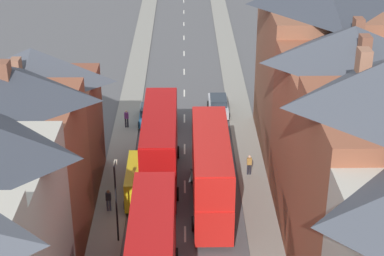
# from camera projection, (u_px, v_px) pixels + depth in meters

# --- Properties ---
(pavement_left) EXTENTS (2.20, 104.00, 0.14)m
(pavement_left) POSITION_uv_depth(u_px,v_px,m) (130.00, 109.00, 59.60)
(pavement_left) COLOR gray
(pavement_left) RESTS_ON ground
(pavement_right) EXTENTS (2.20, 104.00, 0.14)m
(pavement_right) POSITION_uv_depth(u_px,v_px,m) (239.00, 109.00, 59.72)
(pavement_right) COLOR gray
(pavement_right) RESTS_ON ground
(centre_line_dashes) EXTENTS (0.14, 97.80, 0.01)m
(centre_line_dashes) POSITION_uv_depth(u_px,v_px,m) (184.00, 118.00, 57.89)
(centre_line_dashes) COLOR silver
(centre_line_dashes) RESTS_ON ground
(terrace_row_right) EXTENTS (8.00, 49.24, 14.55)m
(terrace_row_right) POSITION_uv_depth(u_px,v_px,m) (384.00, 194.00, 32.78)
(terrace_row_right) COLOR brown
(terrace_row_right) RESTS_ON ground
(double_decker_bus_mid_street) EXTENTS (2.74, 10.80, 5.30)m
(double_decker_bus_mid_street) POSITION_uv_depth(u_px,v_px,m) (160.00, 146.00, 46.88)
(double_decker_bus_mid_street) COLOR #B70F0F
(double_decker_bus_mid_street) RESTS_ON ground
(double_decker_bus_far_approaching) EXTENTS (2.74, 10.80, 5.30)m
(double_decker_bus_far_approaching) POSITION_uv_depth(u_px,v_px,m) (211.00, 170.00, 43.55)
(double_decker_bus_far_approaching) COLOR red
(double_decker_bus_far_approaching) RESTS_ON ground
(car_near_blue) EXTENTS (1.90, 4.47, 1.67)m
(car_near_blue) POSITION_uv_depth(u_px,v_px,m) (218.00, 105.00, 58.58)
(car_near_blue) COLOR #B7BABF
(car_near_blue) RESTS_ON ground
(car_parked_left_a) EXTENTS (1.90, 4.14, 1.59)m
(car_parked_left_a) POSITION_uv_depth(u_px,v_px,m) (150.00, 114.00, 56.88)
(car_parked_left_a) COLOR #236093
(car_parked_left_a) RESTS_ON ground
(car_parked_right_a) EXTENTS (1.90, 4.07, 1.63)m
(car_parked_right_a) POSITION_uv_depth(u_px,v_px,m) (164.00, 116.00, 56.33)
(car_parked_right_a) COLOR maroon
(car_parked_right_a) RESTS_ON ground
(car_mid_white) EXTENTS (1.90, 4.25, 1.59)m
(car_mid_white) POSITION_uv_depth(u_px,v_px,m) (205.00, 121.00, 55.57)
(car_mid_white) COLOR maroon
(car_mid_white) RESTS_ON ground
(delivery_van) EXTENTS (2.20, 5.20, 2.41)m
(delivery_van) POSITION_uv_depth(u_px,v_px,m) (141.00, 181.00, 45.22)
(delivery_van) COLOR yellow
(delivery_van) RESTS_ON ground
(pedestrian_mid_right) EXTENTS (0.36, 0.22, 1.61)m
(pedestrian_mid_right) POSITION_uv_depth(u_px,v_px,m) (108.00, 199.00, 43.55)
(pedestrian_mid_right) COLOR #3D4256
(pedestrian_mid_right) RESTS_ON pavement_left
(pedestrian_far_left) EXTENTS (0.36, 0.22, 1.61)m
(pedestrian_far_left) POSITION_uv_depth(u_px,v_px,m) (249.00, 164.00, 48.08)
(pedestrian_far_left) COLOR #23232D
(pedestrian_far_left) RESTS_ON pavement_right
(pedestrian_far_right) EXTENTS (0.36, 0.22, 1.61)m
(pedestrian_far_right) POSITION_uv_depth(u_px,v_px,m) (126.00, 118.00, 55.55)
(pedestrian_far_right) COLOR #23232D
(pedestrian_far_right) RESTS_ON pavement_left
(street_lamp) EXTENTS (0.20, 1.12, 5.50)m
(street_lamp) POSITION_uv_depth(u_px,v_px,m) (116.00, 197.00, 39.59)
(street_lamp) COLOR black
(street_lamp) RESTS_ON ground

